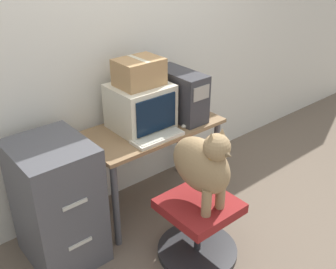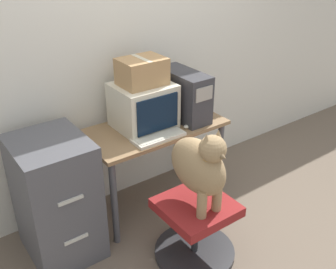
# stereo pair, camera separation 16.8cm
# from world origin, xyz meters

# --- Properties ---
(ground_plane) EXTENTS (12.00, 12.00, 0.00)m
(ground_plane) POSITION_xyz_m (0.00, 0.00, 0.00)
(ground_plane) COLOR #6B5B4C
(wall_back) EXTENTS (8.00, 0.05, 2.60)m
(wall_back) POSITION_xyz_m (0.00, 0.63, 1.30)
(wall_back) COLOR silver
(wall_back) RESTS_ON ground_plane
(desk) EXTENTS (1.11, 0.57, 0.73)m
(desk) POSITION_xyz_m (0.00, 0.28, 0.62)
(desk) COLOR olive
(desk) RESTS_ON ground_plane
(crt_monitor) EXTENTS (0.43, 0.40, 0.34)m
(crt_monitor) POSITION_xyz_m (-0.06, 0.33, 0.90)
(crt_monitor) COLOR beige
(crt_monitor) RESTS_ON desk
(pc_tower) EXTENTS (0.21, 0.49, 0.39)m
(pc_tower) POSITION_xyz_m (0.29, 0.28, 0.93)
(pc_tower) COLOR #333338
(pc_tower) RESTS_ON desk
(keyboard) EXTENTS (0.40, 0.16, 0.03)m
(keyboard) POSITION_xyz_m (-0.09, 0.09, 0.75)
(keyboard) COLOR beige
(keyboard) RESTS_ON desk
(computer_mouse) EXTENTS (0.07, 0.04, 0.03)m
(computer_mouse) POSITION_xyz_m (0.19, 0.10, 0.75)
(computer_mouse) COLOR beige
(computer_mouse) RESTS_ON desk
(office_chair) EXTENTS (0.58, 0.58, 0.45)m
(office_chair) POSITION_xyz_m (-0.12, -0.39, 0.23)
(office_chair) COLOR #262628
(office_chair) RESTS_ON ground_plane
(dog) EXTENTS (0.23, 0.48, 0.59)m
(dog) POSITION_xyz_m (-0.12, -0.41, 0.77)
(dog) COLOR #9E7F56
(dog) RESTS_ON office_chair
(filing_cabinet) EXTENTS (0.47, 0.57, 0.90)m
(filing_cabinet) POSITION_xyz_m (-0.86, 0.22, 0.45)
(filing_cabinet) COLOR #4C4C51
(filing_cabinet) RESTS_ON ground_plane
(cardboard_box) EXTENTS (0.33, 0.25, 0.20)m
(cardboard_box) POSITION_xyz_m (-0.06, 0.33, 1.18)
(cardboard_box) COLOR #A87F51
(cardboard_box) RESTS_ON crt_monitor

